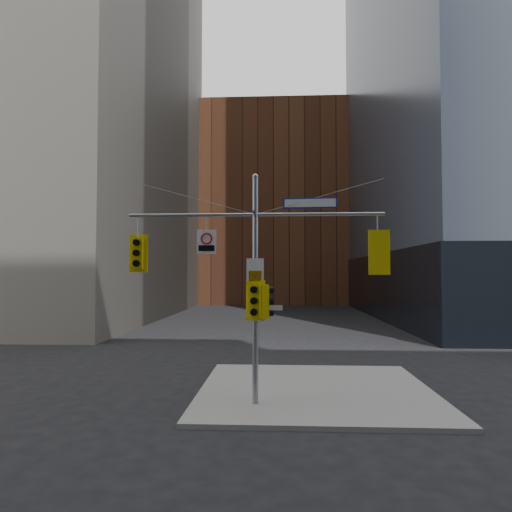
# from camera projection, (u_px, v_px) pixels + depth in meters

# --- Properties ---
(ground) EXTENTS (160.00, 160.00, 0.00)m
(ground) POSITION_uv_depth(u_px,v_px,m) (251.00, 431.00, 12.03)
(ground) COLOR black
(ground) RESTS_ON ground
(sidewalk_corner) EXTENTS (8.00, 8.00, 0.15)m
(sidewalk_corner) POSITION_uv_depth(u_px,v_px,m) (315.00, 390.00, 15.92)
(sidewalk_corner) COLOR gray
(sidewalk_corner) RESTS_ON ground
(brick_midrise) EXTENTS (26.00, 20.00, 28.00)m
(brick_midrise) POSITION_uv_depth(u_px,v_px,m) (274.00, 210.00, 70.46)
(brick_midrise) COLOR brown
(brick_midrise) RESTS_ON ground
(signal_assembly) EXTENTS (8.00, 0.80, 7.30)m
(signal_assembly) POSITION_uv_depth(u_px,v_px,m) (255.00, 265.00, 14.19)
(signal_assembly) COLOR gray
(signal_assembly) RESTS_ON ground
(traffic_light_west_arm) EXTENTS (0.58, 0.48, 1.22)m
(traffic_light_west_arm) POSITION_uv_depth(u_px,v_px,m) (138.00, 253.00, 14.41)
(traffic_light_west_arm) COLOR yellow
(traffic_light_west_arm) RESTS_ON ground
(traffic_light_east_arm) EXTENTS (0.65, 0.52, 1.37)m
(traffic_light_east_arm) POSITION_uv_depth(u_px,v_px,m) (378.00, 253.00, 14.02)
(traffic_light_east_arm) COLOR yellow
(traffic_light_east_arm) RESTS_ON ground
(traffic_light_pole_side) EXTENTS (0.45, 0.39, 1.05)m
(traffic_light_pole_side) POSITION_uv_depth(u_px,v_px,m) (266.00, 302.00, 14.15)
(traffic_light_pole_side) COLOR yellow
(traffic_light_pole_side) RESTS_ON ground
(traffic_light_pole_front) EXTENTS (0.60, 0.50, 1.25)m
(traffic_light_pole_front) POSITION_uv_depth(u_px,v_px,m) (255.00, 301.00, 13.88)
(traffic_light_pole_front) COLOR yellow
(traffic_light_pole_front) RESTS_ON ground
(street_sign_blade) EXTENTS (1.68, 0.16, 0.33)m
(street_sign_blade) POSITION_uv_depth(u_px,v_px,m) (310.00, 203.00, 14.19)
(street_sign_blade) COLOR #102495
(street_sign_blade) RESTS_ON ground
(regulatory_sign_arm) EXTENTS (0.60, 0.06, 0.75)m
(regulatory_sign_arm) POSITION_uv_depth(u_px,v_px,m) (207.00, 241.00, 14.28)
(regulatory_sign_arm) COLOR silver
(regulatory_sign_arm) RESTS_ON ground
(regulatory_sign_pole) EXTENTS (0.54, 0.05, 0.70)m
(regulatory_sign_pole) POSITION_uv_depth(u_px,v_px,m) (255.00, 270.00, 14.07)
(regulatory_sign_pole) COLOR silver
(regulatory_sign_pole) RESTS_ON ground
(street_blade_ew) EXTENTS (0.79, 0.13, 0.16)m
(street_blade_ew) POSITION_uv_depth(u_px,v_px,m) (270.00, 308.00, 14.12)
(street_blade_ew) COLOR silver
(street_blade_ew) RESTS_ON ground
(street_blade_ns) EXTENTS (0.03, 0.82, 0.16)m
(street_blade_ns) POSITION_uv_depth(u_px,v_px,m) (256.00, 319.00, 14.58)
(street_blade_ns) COLOR #145926
(street_blade_ns) RESTS_ON ground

